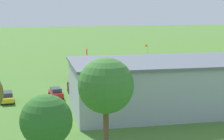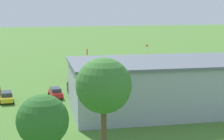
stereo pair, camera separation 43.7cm
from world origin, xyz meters
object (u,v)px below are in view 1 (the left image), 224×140
object	(u,v)px
biplane	(89,61)
tree_at_field_edge	(106,86)
car_yellow	(7,97)
person_near_hangar_door	(68,86)
person_walking_on_apron	(172,79)
person_at_fence_line	(69,89)
car_red	(56,93)
person_beside_truck	(76,86)
tree_behind_hangar_left	(46,122)
hangar	(177,85)
windsock	(145,47)

from	to	relation	value
biplane	tree_at_field_edge	distance (m)	42.00
car_yellow	person_near_hangar_door	size ratio (longest dim) A/B	2.60
person_walking_on_apron	person_at_fence_line	bearing A→B (deg)	10.46
car_red	car_yellow	xyz separation A→B (m)	(7.58, 0.99, -0.01)
person_beside_truck	tree_behind_hangar_left	bearing A→B (deg)	78.21
person_walking_on_apron	tree_at_field_edge	size ratio (longest dim) A/B	0.18
car_yellow	tree_at_field_edge	bearing A→B (deg)	113.07
hangar	tree_at_field_edge	size ratio (longest dim) A/B	3.13
biplane	person_near_hangar_door	size ratio (longest dim) A/B	4.79
car_red	tree_behind_hangar_left	xyz separation A→B (m)	(3.72, 31.91, 5.19)
biplane	tree_behind_hangar_left	size ratio (longest dim) A/B	1.01
car_red	tree_at_field_edge	world-z (taller)	tree_at_field_edge
biplane	car_yellow	xyz separation A→B (m)	(16.07, 17.75, -2.50)
tree_behind_hangar_left	person_walking_on_apron	bearing A→B (deg)	-124.81
biplane	windsock	world-z (taller)	biplane
biplane	car_red	size ratio (longest dim) A/B	1.94
hangar	person_near_hangar_door	distance (m)	20.65
tree_at_field_edge	windsock	world-z (taller)	tree_at_field_edge
windsock	tree_at_field_edge	bearing A→B (deg)	67.10
hangar	person_beside_truck	xyz separation A→B (m)	(12.00, -15.90, -2.81)
hangar	tree_at_field_edge	distance (m)	19.48
car_red	hangar	bearing A→B (deg)	145.49
person_at_fence_line	tree_at_field_edge	world-z (taller)	tree_at_field_edge
car_red	tree_at_field_edge	size ratio (longest dim) A/B	0.44
person_walking_on_apron	hangar	bearing A→B (deg)	68.55
person_beside_truck	person_near_hangar_door	bearing A→B (deg)	17.59
car_red	tree_at_field_edge	distance (m)	25.52
hangar	car_red	bearing A→B (deg)	-34.51
hangar	tree_behind_hangar_left	distance (m)	28.84
car_red	person_at_fence_line	world-z (taller)	car_red
car_yellow	windsock	xyz separation A→B (m)	(-32.92, -30.40, 3.78)
person_near_hangar_door	windsock	xyz separation A→B (m)	(-22.81, -24.95, 3.76)
car_red	windsock	xyz separation A→B (m)	(-25.34, -29.42, 3.77)
car_red	person_beside_truck	distance (m)	6.32
person_at_fence_line	person_beside_truck	size ratio (longest dim) A/B	1.02
person_walking_on_apron	windsock	world-z (taller)	windsock
biplane	tree_at_field_edge	world-z (taller)	tree_at_field_edge
person_near_hangar_door	tree_behind_hangar_left	xyz separation A→B (m)	(6.26, 36.38, 5.18)
car_red	person_walking_on_apron	world-z (taller)	person_walking_on_apron
person_beside_truck	car_yellow	bearing A→B (deg)	27.11
person_walking_on_apron	windsock	size ratio (longest dim) A/B	0.33
car_red	tree_behind_hangar_left	size ratio (longest dim) A/B	0.52
car_red	tree_at_field_edge	xyz separation A→B (m)	(-2.50, 24.65, 6.09)
biplane	person_walking_on_apron	bearing A→B (deg)	142.81
car_red	tree_behind_hangar_left	bearing A→B (deg)	83.34
person_beside_truck	windsock	bearing A→B (deg)	-131.12
person_near_hangar_door	biplane	bearing A→B (deg)	-115.87
biplane	person_beside_truck	distance (m)	12.94
person_near_hangar_door	person_walking_on_apron	bearing A→B (deg)	-175.58
person_walking_on_apron	tree_behind_hangar_left	xyz separation A→B (m)	(26.37, 37.93, 5.17)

